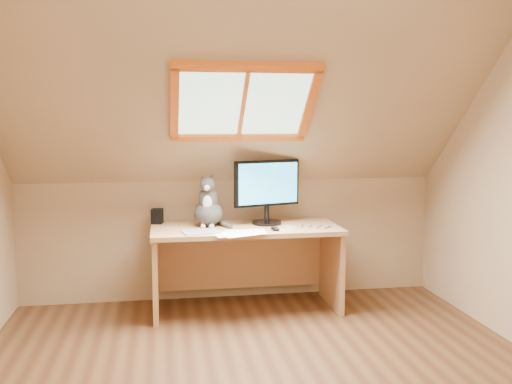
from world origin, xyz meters
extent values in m
cube|color=tan|center=(0.00, -1.75, 1.20)|extent=(3.50, 0.02, 2.40)
cube|color=tan|center=(0.00, 1.75, 0.50)|extent=(3.50, 0.02, 1.00)
cube|color=tan|center=(0.00, 0.97, 1.70)|extent=(3.50, 1.56, 1.41)
cube|color=#B2E0CC|center=(0.00, 1.05, 1.63)|extent=(0.90, 0.53, 0.48)
cube|color=orange|center=(0.00, 1.05, 1.63)|extent=(1.02, 0.64, 0.59)
cube|color=tan|center=(0.07, 1.38, 0.65)|extent=(1.47, 0.64, 0.04)
cube|color=tan|center=(-0.64, 1.38, 0.32)|extent=(0.04, 0.58, 0.64)
cube|color=tan|center=(0.77, 1.38, 0.32)|extent=(0.04, 0.58, 0.64)
cube|color=tan|center=(0.07, 1.67, 0.32)|extent=(1.37, 0.03, 0.44)
cylinder|color=black|center=(0.25, 1.46, 0.68)|extent=(0.24, 0.24, 0.02)
cylinder|color=black|center=(0.25, 1.46, 0.76)|extent=(0.04, 0.04, 0.13)
cube|color=black|center=(0.25, 1.46, 1.01)|extent=(0.55, 0.20, 0.37)
cube|color=blue|center=(0.26, 1.43, 1.01)|extent=(0.50, 0.16, 0.32)
ellipsoid|color=#443F3D|center=(-0.22, 1.47, 0.77)|extent=(0.27, 0.31, 0.20)
ellipsoid|color=#443F3D|center=(-0.22, 1.46, 0.89)|extent=(0.17, 0.17, 0.21)
ellipsoid|color=silver|center=(-0.23, 1.39, 0.86)|extent=(0.08, 0.05, 0.12)
ellipsoid|color=#443F3D|center=(-0.23, 1.41, 1.01)|extent=(0.14, 0.12, 0.11)
sphere|color=silver|center=(-0.24, 1.36, 0.99)|extent=(0.04, 0.04, 0.04)
cone|color=#443F3D|center=(-0.26, 1.43, 1.06)|extent=(0.06, 0.06, 0.07)
cone|color=#443F3D|center=(-0.19, 1.42, 1.06)|extent=(0.06, 0.06, 0.07)
cube|color=black|center=(-0.62, 1.63, 0.73)|extent=(0.10, 0.10, 0.12)
cube|color=#B2B2B7|center=(-0.30, 1.20, 0.68)|extent=(0.30, 0.24, 0.01)
ellipsoid|color=black|center=(0.26, 1.18, 0.69)|extent=(0.08, 0.10, 0.03)
cube|color=white|center=(0.00, 1.12, 0.67)|extent=(0.33, 0.27, 0.00)
cube|color=white|center=(0.00, 1.12, 0.67)|extent=(0.32, 0.24, 0.00)
cube|color=white|center=(0.00, 1.12, 0.68)|extent=(0.35, 0.30, 0.00)
camera|label=1|loc=(-0.58, -2.98, 1.49)|focal=40.00mm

